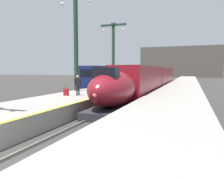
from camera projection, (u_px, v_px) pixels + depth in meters
ground_plane at (8, 171)px, 7.06m from camera, size 260.00×260.00×0.00m
platform_left at (120, 89)px, 31.61m from camera, size 4.80×110.00×1.05m
platform_right at (181, 91)px, 28.91m from camera, size 4.80×110.00×1.05m
platform_left_safety_stripe at (136, 86)px, 30.80m from camera, size 0.20×107.80×0.01m
rail_main_left at (147, 92)px, 33.13m from camera, size 0.08×110.00×0.12m
rail_main_right at (158, 92)px, 32.63m from camera, size 0.08×110.00×0.12m
rail_secondary_left at (97, 90)px, 35.82m from camera, size 0.08×110.00×0.12m
rail_secondary_right at (105, 90)px, 35.33m from camera, size 0.08×110.00×0.12m
highspeed_train_main at (150, 79)px, 30.69m from camera, size 2.92×38.26×3.60m
regional_train_adjacent at (125, 75)px, 47.99m from camera, size 2.85×36.60×3.80m
station_column_mid at (76, 33)px, 22.93m from camera, size 4.00×0.68×9.87m
station_column_far at (113, 48)px, 33.86m from camera, size 4.00×0.68×9.09m
passenger_near_edge at (78, 84)px, 18.90m from camera, size 0.46×0.41×1.69m
rolling_suitcase at (66, 92)px, 18.83m from camera, size 0.40×0.22×0.98m
terminus_back_wall at (180, 62)px, 102.28m from camera, size 36.00×2.00×14.00m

